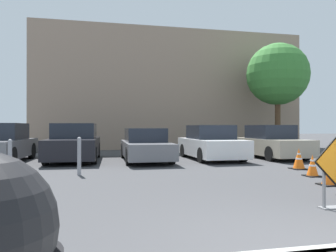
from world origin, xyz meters
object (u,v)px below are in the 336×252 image
traffic_cone_third (312,166)px  traffic_cone_second (328,173)px  parked_car_nearest (0,144)px  parked_car_second (75,144)px  parked_car_third (145,146)px  parked_car_fourth (211,144)px  parked_car_fifth (271,143)px  bollard_second (10,157)px  bollard_nearest (79,155)px  traffic_cone_fourth (299,159)px

traffic_cone_third → traffic_cone_second: bearing=-111.7°
parked_car_nearest → parked_car_second: parked_car_nearest is taller
parked_car_third → parked_car_fourth: 2.86m
parked_car_fourth → parked_car_fifth: size_ratio=0.98×
parked_car_fourth → traffic_cone_second: bearing=94.8°
parked_car_fourth → bollard_second: size_ratio=3.99×
parked_car_third → parked_car_nearest: bearing=-5.9°
traffic_cone_third → parked_car_fifth: size_ratio=0.14×
parked_car_third → bollard_nearest: 4.37m
parked_car_second → bollard_second: parked_car_second is taller
parked_car_second → bollard_second: 4.46m
traffic_cone_second → bollard_nearest: size_ratio=0.54×
parked_car_fifth → bollard_second: size_ratio=4.09×
parked_car_fifth → bollard_second: (-10.00, -3.67, -0.12)m
traffic_cone_fourth → parked_car_fourth: 4.14m
traffic_cone_third → traffic_cone_fourth: 1.60m
parked_car_fifth → bollard_nearest: 8.93m
parked_car_fourth → bollard_nearest: bearing=33.8°
traffic_cone_second → parked_car_third: 7.44m
parked_car_third → traffic_cone_fourth: bearing=141.4°
parked_car_nearest → parked_car_fourth: bearing=178.9°
traffic_cone_third → parked_car_fourth: 5.38m
traffic_cone_third → parked_car_nearest: 11.37m
parked_car_nearest → parked_car_fifth: parked_car_nearest is taller
parked_car_fourth → traffic_cone_fourth: bearing=114.1°
traffic_cone_second → parked_car_fifth: (2.23, 6.61, 0.38)m
traffic_cone_second → traffic_cone_fourth: traffic_cone_fourth is taller
traffic_cone_second → traffic_cone_fourth: 3.03m
parked_car_second → parked_car_fifth: (8.56, -0.54, -0.03)m
parked_car_nearest → parked_car_second: bearing=-178.0°
traffic_cone_fourth → bollard_second: bearing=179.2°
traffic_cone_fourth → bollard_second: size_ratio=0.65×
traffic_cone_third → bollard_second: (-8.30, 1.61, 0.26)m
traffic_cone_second → parked_car_fourth: (-0.63, 6.56, 0.38)m
parked_car_fifth → bollard_nearest: bearing=23.9°
traffic_cone_second → parked_car_fourth: 6.61m
bollard_second → traffic_cone_third: bearing=-11.0°
traffic_cone_fourth → bollard_nearest: bollard_nearest is taller
parked_car_fourth → parked_car_nearest: bearing=-5.0°
parked_car_second → parked_car_third: bearing=170.8°
parked_car_second → parked_car_fourth: parked_car_second is taller
traffic_cone_fourth → parked_car_fifth: parked_car_fifth is taller
traffic_cone_second → parked_car_fifth: bearing=71.4°
parked_car_fifth → parked_car_third: bearing=0.1°
traffic_cone_third → bollard_nearest: size_ratio=0.55×
parked_car_fourth → parked_car_fifth: (2.86, 0.04, 0.00)m
traffic_cone_third → parked_car_fifth: bearing=72.2°
traffic_cone_second → parked_car_fifth: 6.98m
parked_car_nearest → parked_car_second: 2.86m
traffic_cone_third → parked_car_fifth: 5.56m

